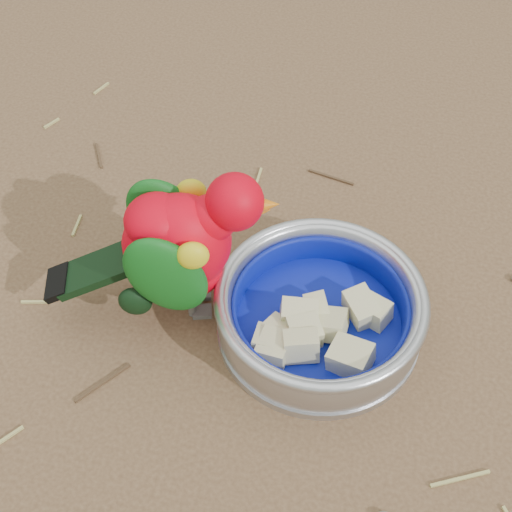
# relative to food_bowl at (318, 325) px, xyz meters

# --- Properties ---
(ground) EXTENTS (60.00, 60.00, 0.00)m
(ground) POSITION_rel_food_bowl_xyz_m (-0.06, -0.07, -0.01)
(ground) COLOR brown
(food_bowl) EXTENTS (0.22, 0.22, 0.02)m
(food_bowl) POSITION_rel_food_bowl_xyz_m (0.00, 0.00, 0.00)
(food_bowl) COLOR #B2B2BA
(food_bowl) RESTS_ON ground
(bowl_wall) EXTENTS (0.22, 0.22, 0.04)m
(bowl_wall) POSITION_rel_food_bowl_xyz_m (0.00, 0.00, 0.03)
(bowl_wall) COLOR #B2B2BA
(bowl_wall) RESTS_ON food_bowl
(fruit_wedges) EXTENTS (0.13, 0.13, 0.03)m
(fruit_wedges) POSITION_rel_food_bowl_xyz_m (0.00, 0.00, 0.02)
(fruit_wedges) COLOR beige
(fruit_wedges) RESTS_ON food_bowl
(lory_parrot) EXTENTS (0.24, 0.16, 0.18)m
(lory_parrot) POSITION_rel_food_bowl_xyz_m (-0.15, 0.00, 0.08)
(lory_parrot) COLOR red
(lory_parrot) RESTS_ON ground
(ground_debris) EXTENTS (0.90, 0.80, 0.01)m
(ground_debris) POSITION_rel_food_bowl_xyz_m (-0.02, 0.03, -0.01)
(ground_debris) COLOR tan
(ground_debris) RESTS_ON ground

